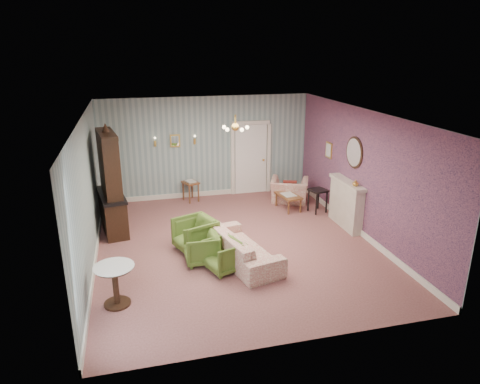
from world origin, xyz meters
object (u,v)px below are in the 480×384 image
object	(u,v)px
wingback_chair	(289,187)
fireplace	(346,204)
olive_chair_c	(195,233)
pedestal_table	(116,285)
olive_chair_a	(224,254)
dresser	(110,180)
side_table_black	(317,201)
olive_chair_b	(201,246)
coffee_table	(288,202)
sofa_chintz	(243,242)

from	to	relation	value
wingback_chair	fireplace	world-z (taller)	fireplace
olive_chair_c	pedestal_table	xyz separation A→B (m)	(-1.63, -1.77, -0.03)
olive_chair_a	dresser	distance (m)	3.48
fireplace	side_table_black	distance (m)	1.10
olive_chair_c	dresser	xyz separation A→B (m)	(-1.73, 1.55, 0.87)
dresser	pedestal_table	xyz separation A→B (m)	(0.11, -3.31, -0.90)
dresser	pedestal_table	bearing A→B (deg)	-97.16
pedestal_table	olive_chair_b	bearing A→B (deg)	35.56
olive_chair_c	pedestal_table	size ratio (longest dim) A/B	1.07
olive_chair_b	fireplace	distance (m)	3.87
olive_chair_b	fireplace	xyz separation A→B (m)	(3.73, 1.01, 0.23)
olive_chair_c	olive_chair_b	bearing A→B (deg)	-17.05
wingback_chair	pedestal_table	world-z (taller)	wingback_chair
fireplace	coffee_table	world-z (taller)	fireplace
olive_chair_a	coffee_table	bearing A→B (deg)	121.08
fireplace	coffee_table	distance (m)	1.76
fireplace	coffee_table	size ratio (longest dim) A/B	1.71
wingback_chair	side_table_black	size ratio (longest dim) A/B	1.60
dresser	fireplace	size ratio (longest dim) A/B	1.81
sofa_chintz	pedestal_table	world-z (taller)	sofa_chintz
olive_chair_b	side_table_black	bearing A→B (deg)	121.79
pedestal_table	dresser	bearing A→B (deg)	91.89
wingback_chair	pedestal_table	distance (m)	6.29
fireplace	coffee_table	xyz separation A→B (m)	(-0.95, 1.43, -0.37)
olive_chair_a	sofa_chintz	bearing A→B (deg)	103.96
sofa_chintz	wingback_chair	bearing A→B (deg)	-47.82
wingback_chair	fireplace	size ratio (longest dim) A/B	0.73
wingback_chair	coffee_table	bearing A→B (deg)	91.05
dresser	side_table_black	distance (m)	5.31
olive_chair_a	olive_chair_c	size ratio (longest dim) A/B	0.86
olive_chair_b	wingback_chair	size ratio (longest dim) A/B	0.68
sofa_chintz	coffee_table	xyz separation A→B (m)	(1.95, 2.59, -0.21)
olive_chair_c	fireplace	size ratio (longest dim) A/B	0.57
wingback_chair	side_table_black	distance (m)	1.07
coffee_table	olive_chair_c	bearing A→B (deg)	-146.50
fireplace	side_table_black	world-z (taller)	fireplace
coffee_table	side_table_black	bearing A→B (deg)	-30.61
olive_chair_c	wingback_chair	bearing A→B (deg)	107.41
olive_chair_b	wingback_chair	xyz separation A→B (m)	(3.02, 3.01, 0.10)
olive_chair_b	dresser	distance (m)	2.92
wingback_chair	pedestal_table	bearing A→B (deg)	65.78
wingback_chair	pedestal_table	xyz separation A→B (m)	(-4.68, -4.20, -0.07)
olive_chair_c	fireplace	xyz separation A→B (m)	(3.77, 0.43, 0.18)
olive_chair_c	olive_chair_a	bearing A→B (deg)	1.26
sofa_chintz	coffee_table	size ratio (longest dim) A/B	2.60
sofa_chintz	pedestal_table	bearing A→B (deg)	99.48
olive_chair_b	side_table_black	distance (m)	4.01
fireplace	pedestal_table	distance (m)	5.83
olive_chair_c	coffee_table	bearing A→B (deg)	102.39
wingback_chair	coffee_table	distance (m)	0.66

